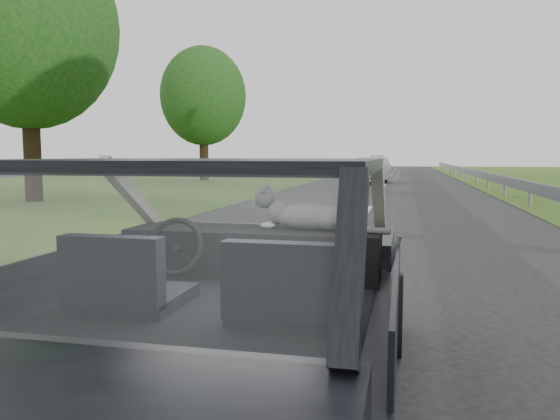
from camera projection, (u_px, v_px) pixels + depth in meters
The scene contains 9 objects.
subject_car at pixel (222, 296), 2.86m from camera, with size 1.80×4.00×1.45m, color black.
dashboard at pixel (254, 252), 3.45m from camera, with size 1.58×0.45×0.30m, color black.
driver_seat at pixel (124, 275), 2.65m from camera, with size 0.50×0.72×0.42m, color black.
passenger_seat at pixel (284, 284), 2.47m from camera, with size 0.50×0.72×0.42m, color black.
steering_wheel at pixel (176, 247), 3.25m from camera, with size 0.36×0.36×0.04m, color black.
cat at pixel (307, 215), 3.38m from camera, with size 0.63×0.20×0.28m, color gray.
other_car at pixel (371, 171), 27.89m from camera, with size 1.60×4.05×1.33m, color silver.
tree_5 at pixel (28, 67), 16.82m from camera, with size 5.51×5.51×8.34m, color #114611, non-canonical shape.
tree_6 at pixel (203, 116), 31.35m from camera, with size 4.90×4.90×7.43m, color #114611, non-canonical shape.
Camera 1 is at (0.92, -2.66, 1.46)m, focal length 35.00 mm.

